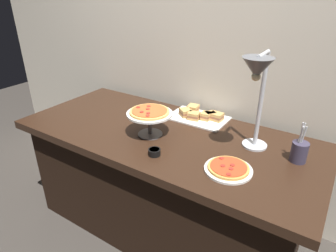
# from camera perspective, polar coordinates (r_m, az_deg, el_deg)

# --- Properties ---
(ground_plane) EXTENTS (8.00, 8.00, 0.00)m
(ground_plane) POSITION_cam_1_polar(r_m,az_deg,el_deg) (2.29, -0.47, -18.42)
(ground_plane) COLOR #38332D
(back_wall) EXTENTS (4.40, 0.04, 2.40)m
(back_wall) POSITION_cam_1_polar(r_m,az_deg,el_deg) (2.11, 7.16, 14.83)
(back_wall) COLOR beige
(back_wall) RESTS_ON ground_plane
(buffet_table) EXTENTS (1.90, 0.84, 0.76)m
(buffet_table) POSITION_cam_1_polar(r_m,az_deg,el_deg) (2.04, -0.51, -10.65)
(buffet_table) COLOR black
(buffet_table) RESTS_ON ground_plane
(heat_lamp) EXTENTS (0.15, 0.30, 0.55)m
(heat_lamp) POSITION_cam_1_polar(r_m,az_deg,el_deg) (1.49, 16.97, 8.70)
(heat_lamp) COLOR #B7BABF
(heat_lamp) RESTS_ON buffet_table
(pizza_plate_front) EXTENTS (0.24, 0.24, 0.03)m
(pizza_plate_front) POSITION_cam_1_polar(r_m,az_deg,el_deg) (1.50, 11.64, -8.10)
(pizza_plate_front) COLOR white
(pizza_plate_front) RESTS_ON buffet_table
(pizza_plate_center) EXTENTS (0.28, 0.28, 0.17)m
(pizza_plate_center) POSITION_cam_1_polar(r_m,az_deg,el_deg) (1.76, -3.60, 2.15)
(pizza_plate_center) COLOR #595B60
(pizza_plate_center) RESTS_ON buffet_table
(sandwich_platter) EXTENTS (0.40, 0.26, 0.06)m
(sandwich_platter) POSITION_cam_1_polar(r_m,az_deg,el_deg) (2.03, 6.06, 2.05)
(sandwich_platter) COLOR white
(sandwich_platter) RESTS_ON buffet_table
(sauce_cup_near) EXTENTS (0.07, 0.07, 0.04)m
(sauce_cup_near) POSITION_cam_1_polar(r_m,az_deg,el_deg) (1.59, -2.67, -5.04)
(sauce_cup_near) COLOR black
(sauce_cup_near) RESTS_ON buffet_table
(utensil_holder) EXTENTS (0.08, 0.08, 0.22)m
(utensil_holder) POSITION_cam_1_polar(r_m,az_deg,el_deg) (1.67, 24.13, -4.49)
(utensil_holder) COLOR #383347
(utensil_holder) RESTS_ON buffet_table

